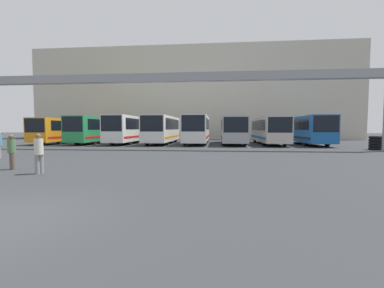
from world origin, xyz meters
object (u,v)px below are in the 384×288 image
object	(u,v)px
bus_slot_3	(163,128)
tire_stack	(375,143)
bus_slot_5	(233,129)
pedestrian_near_left	(12,151)
bus_slot_0	(68,129)
bus_slot_6	(268,129)
bus_slot_4	(197,128)
pedestrian_near_center	(39,152)
bus_slot_1	(99,128)
bus_slot_7	(306,129)
bus_slot_2	(130,128)

from	to	relation	value
bus_slot_3	tire_stack	bearing A→B (deg)	-19.39
bus_slot_5	pedestrian_near_left	distance (m)	22.79
bus_slot_3	pedestrian_near_left	distance (m)	20.02
bus_slot_0	bus_slot_6	bearing A→B (deg)	-0.80
bus_slot_5	tire_stack	size ratio (longest dim) A/B	8.94
bus_slot_4	pedestrian_near_left	bearing A→B (deg)	-109.01
bus_slot_0	pedestrian_near_center	distance (m)	24.57
bus_slot_5	bus_slot_6	size ratio (longest dim) A/B	0.94
bus_slot_5	pedestrian_near_center	xyz separation A→B (m)	(-9.05, -20.83, -0.89)
bus_slot_6	tire_stack	xyz separation A→B (m)	(7.55, -7.51, -1.16)
bus_slot_1	bus_slot_3	size ratio (longest dim) A/B	1.15
bus_slot_6	bus_slot_7	world-z (taller)	bus_slot_7
bus_slot_2	pedestrian_near_center	bearing A→B (deg)	-80.65
pedestrian_near_center	bus_slot_7	bearing A→B (deg)	172.03
bus_slot_3	bus_slot_6	bearing A→B (deg)	1.97
bus_slot_6	pedestrian_near_left	bearing A→B (deg)	-126.91
bus_slot_1	bus_slot_3	bearing A→B (deg)	-5.31
bus_slot_0	tire_stack	distance (m)	33.62
bus_slot_4	pedestrian_near_left	size ratio (longest dim) A/B	6.69
bus_slot_0	bus_slot_1	bearing A→B (deg)	-0.04
bus_slot_1	bus_slot_4	bearing A→B (deg)	-3.43
bus_slot_6	pedestrian_near_left	distance (m)	25.34
bus_slot_2	pedestrian_near_left	world-z (taller)	bus_slot_2
bus_slot_5	bus_slot_7	world-z (taller)	bus_slot_7
bus_slot_5	bus_slot_7	size ratio (longest dim) A/B	1.01
bus_slot_5	bus_slot_0	bearing A→B (deg)	178.17
bus_slot_1	pedestrian_near_center	world-z (taller)	bus_slot_1
bus_slot_0	bus_slot_5	size ratio (longest dim) A/B	1.12
bus_slot_2	bus_slot_6	world-z (taller)	bus_slot_2
bus_slot_2	bus_slot_4	bearing A→B (deg)	-3.77
bus_slot_6	bus_slot_1	bearing A→B (deg)	179.05
bus_slot_1	bus_slot_7	bearing A→B (deg)	-1.64
bus_slot_2	bus_slot_1	bearing A→B (deg)	177.26
pedestrian_near_center	bus_slot_0	bearing A→B (deg)	-119.05
bus_slot_3	tire_stack	xyz separation A→B (m)	(20.11, -7.08, -1.28)
bus_slot_7	pedestrian_near_left	distance (m)	27.79
bus_slot_7	pedestrian_near_center	world-z (taller)	bus_slot_7
bus_slot_1	pedestrian_near_left	world-z (taller)	bus_slot_1
bus_slot_3	bus_slot_1	bearing A→B (deg)	174.69
bus_slot_1	bus_slot_6	size ratio (longest dim) A/B	1.06
bus_slot_1	bus_slot_6	distance (m)	20.93
bus_slot_2	bus_slot_4	world-z (taller)	bus_slot_2
bus_slot_0	bus_slot_7	bearing A→B (deg)	-1.41
bus_slot_3	bus_slot_5	distance (m)	8.37
bus_slot_0	bus_slot_4	xyz separation A→B (m)	(16.75, -0.76, 0.15)
pedestrian_near_left	bus_slot_0	bearing A→B (deg)	-28.20
bus_slot_0	bus_slot_5	bearing A→B (deg)	-1.83
bus_slot_4	pedestrian_near_center	distance (m)	21.33
tire_stack	bus_slot_5	bearing A→B (deg)	148.50
bus_slot_1	bus_slot_7	world-z (taller)	bus_slot_1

